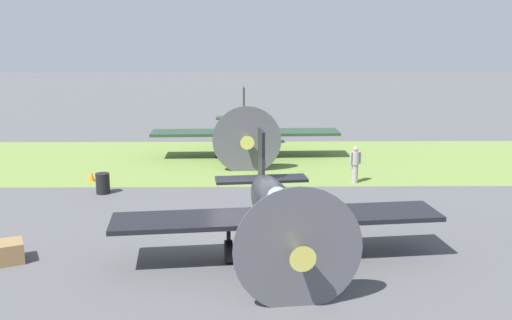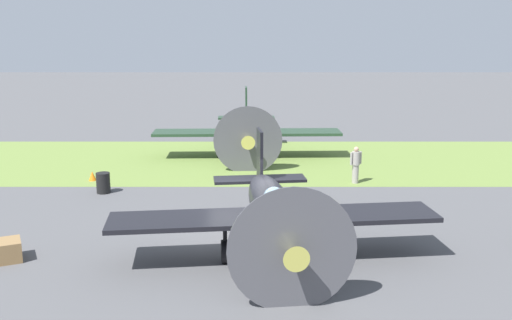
# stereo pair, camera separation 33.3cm
# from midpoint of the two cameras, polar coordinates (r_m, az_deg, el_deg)

# --- Properties ---
(ground_plane) EXTENTS (160.00, 160.00, 0.00)m
(ground_plane) POSITION_cam_midpoint_polar(r_m,az_deg,el_deg) (20.57, -1.38, -7.19)
(ground_plane) COLOR #515154
(grass_verge) EXTENTS (120.00, 11.00, 0.01)m
(grass_verge) POSITION_cam_midpoint_polar(r_m,az_deg,el_deg) (31.82, -1.16, -0.04)
(grass_verge) COLOR olive
(grass_verge) RESTS_ON ground
(airplane_lead) EXTENTS (10.20, 8.09, 3.62)m
(airplane_lead) POSITION_cam_midpoint_polar(r_m,az_deg,el_deg) (18.12, 1.47, -4.90)
(airplane_lead) COLOR black
(airplane_lead) RESTS_ON ground
(airplane_wingman) EXTENTS (10.43, 8.28, 3.73)m
(airplane_wingman) POSITION_cam_midpoint_polar(r_m,az_deg,el_deg) (32.63, -1.35, 3.06)
(airplane_wingman) COLOR #233D28
(airplane_wingman) RESTS_ON ground
(ground_crew_chief) EXTENTS (0.57, 0.38, 1.73)m
(ground_crew_chief) POSITION_cam_midpoint_polar(r_m,az_deg,el_deg) (27.34, 9.33, -0.36)
(ground_crew_chief) COLOR #9E998E
(ground_crew_chief) RESTS_ON ground
(fuel_drum) EXTENTS (0.60, 0.60, 0.90)m
(fuel_drum) POSITION_cam_midpoint_polar(r_m,az_deg,el_deg) (26.23, -15.11, -2.23)
(fuel_drum) COLOR black
(fuel_drum) RESTS_ON ground
(supply_crate) EXTENTS (1.20, 1.20, 0.64)m
(supply_crate) POSITION_cam_midpoint_polar(r_m,az_deg,el_deg) (19.66, -23.57, -8.25)
(supply_crate) COLOR olive
(supply_crate) RESTS_ON ground
(runway_marker_cone) EXTENTS (0.36, 0.36, 0.44)m
(runway_marker_cone) POSITION_cam_midpoint_polar(r_m,az_deg,el_deg) (28.57, -16.14, -1.56)
(runway_marker_cone) COLOR orange
(runway_marker_cone) RESTS_ON ground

